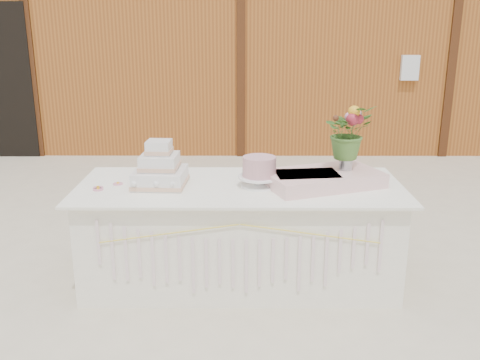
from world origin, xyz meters
name	(u,v)px	position (x,y,z in m)	size (l,w,h in m)	color
ground	(240,279)	(0.00, 0.00, 0.00)	(80.00, 80.00, 0.00)	beige
barn	(241,37)	(-0.01, 5.99, 1.68)	(12.60, 4.60, 3.30)	#98561F
cake_table	(240,233)	(0.00, 0.00, 0.39)	(2.40, 1.00, 0.77)	white
wedding_cake	(160,171)	(-0.58, -0.01, 0.89)	(0.39, 0.39, 0.34)	white
pink_cake_stand	(259,170)	(0.14, -0.03, 0.89)	(0.31, 0.31, 0.22)	white
satin_runner	(323,179)	(0.61, 0.00, 0.82)	(0.82, 0.48, 0.10)	beige
flower_vase	(346,161)	(0.79, 0.06, 0.94)	(0.10, 0.10, 0.13)	silver
bouquet	(348,125)	(0.79, 0.06, 1.21)	(0.36, 0.31, 0.40)	#456F2C
loose_flowers	(109,184)	(-0.97, 0.00, 0.78)	(0.15, 0.36, 0.02)	pink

